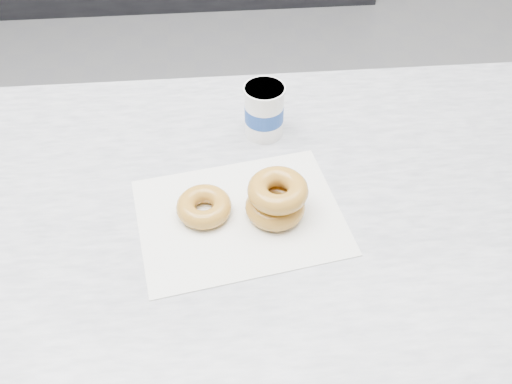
# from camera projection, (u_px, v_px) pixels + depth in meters

# --- Properties ---
(ground) EXTENTS (5.00, 5.00, 0.00)m
(ground) POSITION_uv_depth(u_px,v_px,m) (159.00, 256.00, 2.04)
(ground) COLOR gray
(ground) RESTS_ON ground
(counter) EXTENTS (3.06, 0.76, 0.90)m
(counter) POSITION_uv_depth(u_px,v_px,m) (126.00, 343.00, 1.30)
(counter) COLOR #333335
(counter) RESTS_ON ground
(wax_paper) EXTENTS (0.38, 0.31, 0.00)m
(wax_paper) POSITION_uv_depth(u_px,v_px,m) (240.00, 217.00, 0.97)
(wax_paper) COLOR silver
(wax_paper) RESTS_ON counter
(donut_single) EXTENTS (0.11, 0.11, 0.03)m
(donut_single) POSITION_uv_depth(u_px,v_px,m) (204.00, 207.00, 0.96)
(donut_single) COLOR #B58B31
(donut_single) RESTS_ON wax_paper
(donut_stack) EXTENTS (0.13, 0.13, 0.07)m
(donut_stack) POSITION_uv_depth(u_px,v_px,m) (276.00, 198.00, 0.95)
(donut_stack) COLOR #B58B31
(donut_stack) RESTS_ON wax_paper
(coffee_cup) EXTENTS (0.10, 0.10, 0.11)m
(coffee_cup) POSITION_uv_depth(u_px,v_px,m) (264.00, 110.00, 1.08)
(coffee_cup) COLOR white
(coffee_cup) RESTS_ON counter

